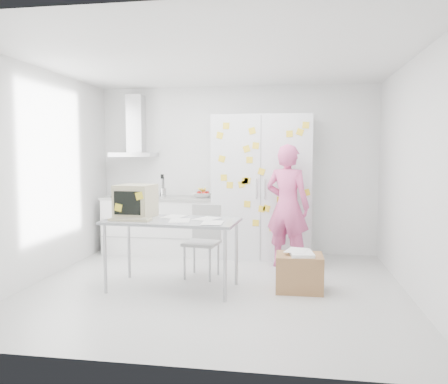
# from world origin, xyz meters

# --- Properties ---
(floor) EXTENTS (4.50, 4.00, 0.02)m
(floor) POSITION_xyz_m (0.00, 0.00, -0.01)
(floor) COLOR silver
(floor) RESTS_ON ground
(walls) EXTENTS (4.52, 4.01, 2.70)m
(walls) POSITION_xyz_m (0.00, 0.72, 1.35)
(walls) COLOR white
(walls) RESTS_ON ground
(ceiling) EXTENTS (4.50, 4.00, 0.02)m
(ceiling) POSITION_xyz_m (0.00, 0.00, 2.70)
(ceiling) COLOR white
(ceiling) RESTS_ON walls
(counter_run) EXTENTS (1.84, 0.63, 1.28)m
(counter_run) POSITION_xyz_m (-1.20, 1.70, 0.47)
(counter_run) COLOR white
(counter_run) RESTS_ON ground
(range_hood) EXTENTS (0.70, 0.48, 1.01)m
(range_hood) POSITION_xyz_m (-1.65, 1.84, 1.96)
(range_hood) COLOR silver
(range_hood) RESTS_ON walls
(tall_cabinet) EXTENTS (1.50, 0.68, 2.20)m
(tall_cabinet) POSITION_xyz_m (0.45, 1.67, 1.10)
(tall_cabinet) COLOR silver
(tall_cabinet) RESTS_ON ground
(person) EXTENTS (0.75, 0.62, 1.75)m
(person) POSITION_xyz_m (0.85, 1.10, 0.88)
(person) COLOR #DC558F
(person) RESTS_ON ground
(desk) EXTENTS (1.60, 0.88, 1.24)m
(desk) POSITION_xyz_m (-0.80, -0.06, 0.94)
(desk) COLOR #93979D
(desk) RESTS_ON ground
(chair) EXTENTS (0.48, 0.48, 0.94)m
(chair) POSITION_xyz_m (-0.24, 0.48, 0.53)
(chair) COLOR #A2A2A0
(chair) RESTS_ON ground
(cardboard_box) EXTENTS (0.55, 0.45, 0.48)m
(cardboard_box) POSITION_xyz_m (1.01, 0.03, 0.23)
(cardboard_box) COLOR #9B6E43
(cardboard_box) RESTS_ON ground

